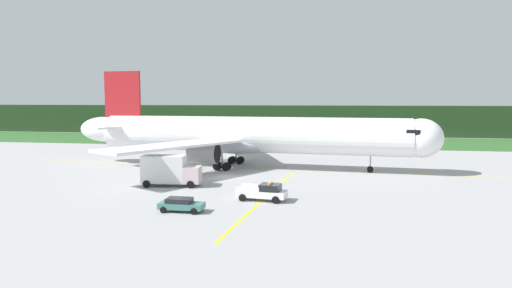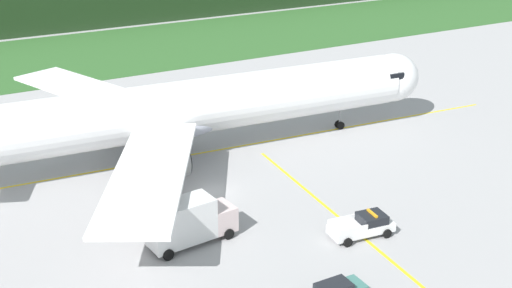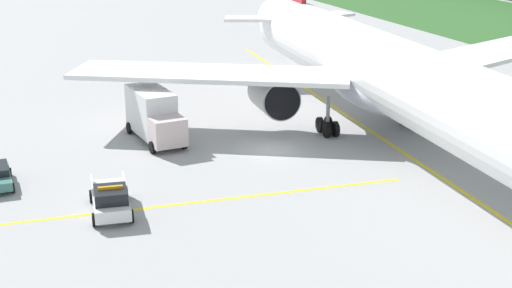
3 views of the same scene
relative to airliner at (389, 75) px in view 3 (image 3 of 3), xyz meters
The scene contains 6 objects.
ground 10.20m from the airliner, 96.48° to the right, with size 320.00×320.00×0.00m, color #A2A1A2.
taxiway_centerline_main 5.03m from the airliner, ahead, with size 75.90×0.30×0.01m, color yellow.
taxiway_centerline_spur 21.31m from the airliner, 72.50° to the right, with size 32.98×0.30×0.01m, color yellow.
airliner is the anchor object (origin of this frame).
ops_pickup_truck 22.94m from the airliner, 73.96° to the right, with size 5.42×2.75×1.94m.
catering_truck 17.52m from the airliner, 111.54° to the right, with size 7.27×3.26×3.91m.
Camera 3 is at (47.32, -19.35, 17.19)m, focal length 52.64 mm.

